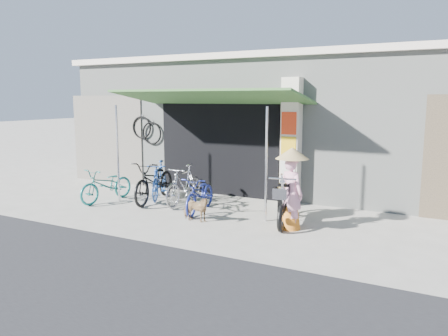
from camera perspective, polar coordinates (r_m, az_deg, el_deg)
The scene contains 14 objects.
ground at distance 8.89m, azimuth -1.85°, elevation -7.38°, with size 80.00×80.00×0.00m, color #A9A499.
road_strip at distance 5.69m, azimuth -25.91°, elevation -18.07°, with size 80.00×6.00×0.01m, color #2A2A2D.
bicycle_shop at distance 13.22m, azimuth 9.04°, elevation 6.00°, with size 12.30×5.30×3.66m.
shop_pillar at distance 10.47m, azimuth 8.80°, elevation 3.38°, with size 0.42×0.44×3.00m.
awning at distance 10.38m, azimuth -1.87°, elevation 9.05°, with size 4.60×1.88×2.72m.
neighbour_left at distance 13.64m, azimuth -14.99°, elevation 3.64°, with size 2.60×0.06×2.60m, color #6B665B.
bike_teal at distance 11.12m, azimuth -15.05°, elevation -2.13°, with size 0.55×1.59×0.84m, color #19746E.
bike_blue at distance 11.16m, azimuth -8.46°, elevation -1.58°, with size 0.45×1.58×0.95m, color #224A9C.
bike_black at distance 10.86m, azimuth -9.02°, elevation -1.68°, with size 0.68×1.95×1.02m, color black.
bike_silver at distance 10.46m, azimuth -5.25°, elevation -2.21°, with size 0.45×1.59×0.95m, color #B1B2B7.
bike_navy at distance 9.76m, azimuth -3.10°, elevation -3.43°, with size 0.54×1.55×0.81m, color navy.
street_dog at distance 9.04m, azimuth -3.76°, elevation -5.34°, with size 0.29×0.64×0.54m, color #9E7354.
moped at distance 9.01m, azimuth 8.37°, elevation -4.12°, with size 0.59×1.83×1.04m.
nun at distance 8.50m, azimuth 8.81°, elevation -2.66°, with size 0.64×0.64×1.60m.
Camera 1 is at (4.19, -7.42, 2.51)m, focal length 35.00 mm.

